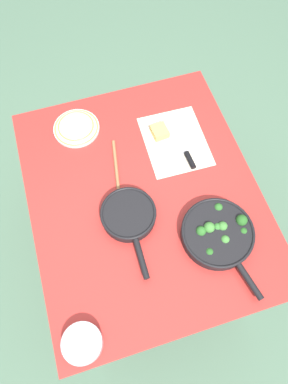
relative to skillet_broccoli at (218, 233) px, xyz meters
name	(u,v)px	position (x,y,z in m)	size (l,w,h in m)	color
ground_plane	(144,244)	(0.26, 0.23, -0.79)	(14.00, 14.00, 0.00)	#51755B
dining_table_red	(144,202)	(0.26, 0.23, -0.11)	(1.16, 0.97, 0.76)	#B72D28
skillet_broccoli	(218,233)	(0.00, 0.00, 0.00)	(0.43, 0.29, 0.07)	black
skillet_eggs	(129,216)	(0.18, 0.32, 0.00)	(0.39, 0.23, 0.06)	black
wooden_spoon	(118,190)	(0.31, 0.33, -0.02)	(0.41, 0.10, 0.02)	#996B42
parchment_sheet	(175,141)	(0.48, 0.01, -0.03)	(0.35, 0.29, 0.00)	beige
grater_knife	(185,151)	(0.41, -0.01, -0.02)	(0.28, 0.04, 0.02)	silver
cheese_block	(160,132)	(0.54, 0.07, -0.01)	(0.08, 0.08, 0.04)	#E0C15B
dinner_plate_stack	(76,127)	(0.68, 0.43, -0.02)	(0.21, 0.21, 0.03)	silver
prep_bowl_steel	(82,343)	(-0.23, 0.60, -0.01)	(0.14, 0.14, 0.04)	#B7B7BC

